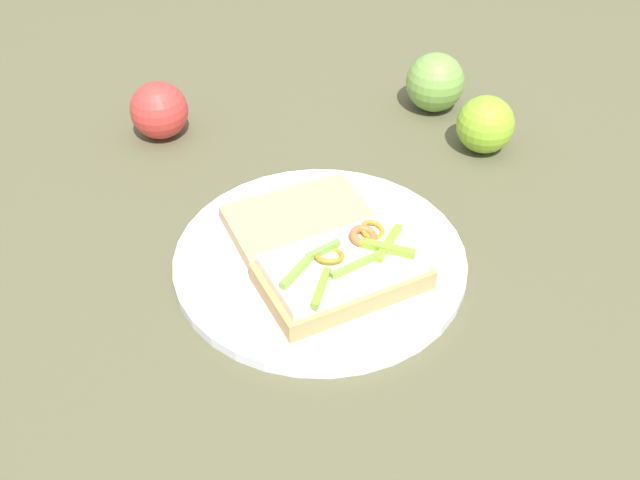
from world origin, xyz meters
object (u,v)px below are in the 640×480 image
(plate, at_px, (320,259))
(sandwich, at_px, (343,271))
(apple_0, at_px, (159,110))
(apple_1, at_px, (435,82))
(apple_2, at_px, (485,124))
(bread_slice_side, at_px, (300,221))

(plate, distance_m, sandwich, 0.05)
(apple_0, bearing_deg, apple_1, -60.41)
(sandwich, relative_size, apple_1, 2.29)
(plate, xyz_separation_m, apple_1, (0.35, -0.04, 0.03))
(plate, bearing_deg, apple_2, -24.94)
(plate, height_order, apple_2, apple_2)
(bread_slice_side, bearing_deg, apple_2, -167.56)
(apple_1, bearing_deg, apple_2, -134.27)
(sandwich, relative_size, apple_0, 2.45)
(sandwich, bearing_deg, apple_0, -78.61)
(bread_slice_side, bearing_deg, apple_1, -147.55)
(apple_0, height_order, apple_1, apple_1)
(apple_2, bearing_deg, apple_1, 45.73)
(bread_slice_side, relative_size, apple_2, 2.06)
(sandwich, xyz_separation_m, apple_0, (0.20, 0.31, 0.01))
(plate, height_order, sandwich, sandwich)
(plate, height_order, apple_0, apple_0)
(apple_0, relative_size, apple_1, 0.94)
(apple_0, xyz_separation_m, apple_1, (0.18, -0.32, 0.00))
(apple_2, bearing_deg, sandwich, 163.46)
(sandwich, height_order, apple_1, apple_1)
(plate, bearing_deg, apple_0, 58.76)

